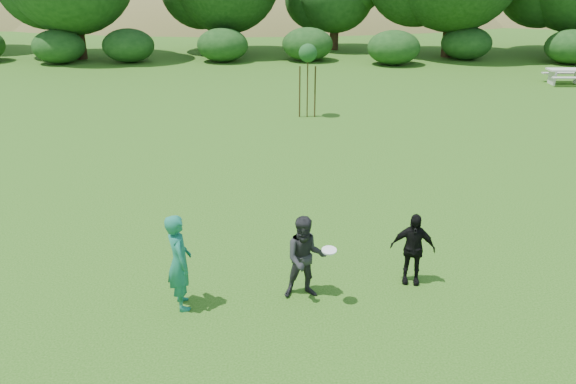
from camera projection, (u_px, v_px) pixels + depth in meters
name	position (u px, v px, depth m)	size (l,w,h in m)	color
ground	(287.00, 314.00, 10.01)	(120.00, 120.00, 0.00)	#19470C
player_teal	(179.00, 262.00, 9.90)	(0.66, 0.43, 1.82)	#197058
player_grey	(305.00, 258.00, 10.24)	(0.79, 0.61, 1.62)	#262628
player_black	(413.00, 249.00, 10.73)	(0.85, 0.35, 1.45)	black
frisbee	(329.00, 250.00, 9.88)	(0.27, 0.27, 0.06)	white
sapling	(308.00, 55.00, 21.39)	(0.70, 0.70, 2.85)	#3F3018
picnic_table	(566.00, 74.00, 27.84)	(1.80, 1.48, 0.76)	silver
hillside	(286.00, 96.00, 77.76)	(150.00, 72.00, 52.00)	olive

